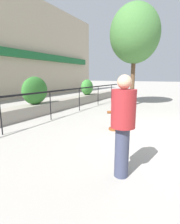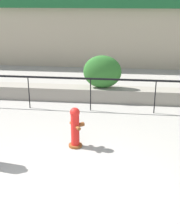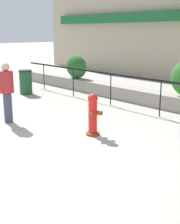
{
  "view_description": "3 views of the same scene",
  "coord_description": "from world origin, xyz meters",
  "px_view_note": "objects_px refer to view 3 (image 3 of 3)",
  "views": [
    {
      "loc": [
        -5.23,
        0.24,
        1.7
      ],
      "look_at": [
        -0.22,
        2.99,
        0.53
      ],
      "focal_mm": 28.0,
      "sensor_mm": 36.0,
      "label": 1
    },
    {
      "loc": [
        1.16,
        -5.07,
        3.75
      ],
      "look_at": [
        0.15,
        3.51,
        0.47
      ],
      "focal_mm": 50.0,
      "sensor_mm": 36.0,
      "label": 2
    },
    {
      "loc": [
        5.56,
        -2.93,
        2.58
      ],
      "look_at": [
        -0.67,
        2.6,
        0.42
      ],
      "focal_mm": 50.0,
      "sensor_mm": 36.0,
      "label": 3
    }
  ],
  "objects_px": {
    "fire_hydrant": "(93,114)",
    "trash_bin": "(26,82)",
    "hedge_bush_0": "(76,67)",
    "pedestrian": "(7,89)"
  },
  "relations": [
    {
      "from": "fire_hydrant",
      "to": "trash_bin",
      "type": "bearing_deg",
      "value": 165.65
    },
    {
      "from": "hedge_bush_0",
      "to": "trash_bin",
      "type": "bearing_deg",
      "value": -102.81
    },
    {
      "from": "fire_hydrant",
      "to": "trash_bin",
      "type": "xyz_separation_m",
      "value": [
        -5.88,
        1.51,
        -0.04
      ]
    },
    {
      "from": "hedge_bush_0",
      "to": "fire_hydrant",
      "type": "distance_m",
      "value": 6.6
    },
    {
      "from": "fire_hydrant",
      "to": "trash_bin",
      "type": "relative_size",
      "value": 1.07
    },
    {
      "from": "pedestrian",
      "to": "hedge_bush_0",
      "type": "bearing_deg",
      "value": 120.49
    },
    {
      "from": "hedge_bush_0",
      "to": "pedestrian",
      "type": "distance_m",
      "value": 5.69
    },
    {
      "from": "trash_bin",
      "to": "pedestrian",
      "type": "bearing_deg",
      "value": -37.1
    },
    {
      "from": "hedge_bush_0",
      "to": "trash_bin",
      "type": "xyz_separation_m",
      "value": [
        -0.53,
        -2.32,
        -0.51
      ]
    },
    {
      "from": "hedge_bush_0",
      "to": "trash_bin",
      "type": "relative_size",
      "value": 1.25
    }
  ]
}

